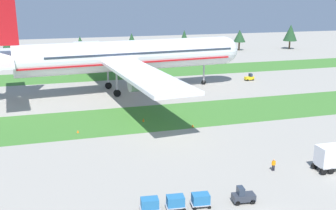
{
  "coord_description": "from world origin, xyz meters",
  "views": [
    {
      "loc": [
        -20.49,
        -32.19,
        23.04
      ],
      "look_at": [
        -1.03,
        33.94,
        4.0
      ],
      "focal_mm": 42.29,
      "sensor_mm": 36.0,
      "label": 1
    }
  ],
  "objects": [
    {
      "name": "distant_tree_line",
      "position": [
        2.67,
        125.4,
        6.63
      ],
      "size": [
        171.08,
        9.45,
        12.78
      ],
      "color": "#4C3823",
      "rests_on": "ground"
    },
    {
      "name": "grass_strip_far",
      "position": [
        0.0,
        86.27,
        0.0
      ],
      "size": [
        320.0,
        17.14,
        0.01
      ],
      "primitive_type": "cube",
      "color": "#3D752D",
      "rests_on": "ground"
    },
    {
      "name": "taxiway_marker_2",
      "position": [
        -4.77,
        37.81,
        0.33
      ],
      "size": [
        0.44,
        0.44,
        0.66
      ],
      "primitive_type": "cone",
      "color": "orange",
      "rests_on": "ground"
    },
    {
      "name": "cargo_dolly_third",
      "position": [
        -11.38,
        5.92,
        0.92
      ],
      "size": [
        2.35,
        1.73,
        1.55
      ],
      "rotation": [
        0.0,
        0.0,
        -1.68
      ],
      "color": "#A3A3A8",
      "rests_on": "ground"
    },
    {
      "name": "cargo_dolly_lead",
      "position": [
        -5.61,
        5.29,
        0.92
      ],
      "size": [
        2.35,
        1.73,
        1.55
      ],
      "rotation": [
        0.0,
        0.0,
        -1.68
      ],
      "color": "#A3A3A8",
      "rests_on": "ground"
    },
    {
      "name": "grass_strip_near",
      "position": [
        0.0,
        39.99,
        0.0
      ],
      "size": [
        320.0,
        17.14,
        0.01
      ],
      "primitive_type": "cube",
      "color": "#3D752D",
      "rests_on": "ground"
    },
    {
      "name": "baggage_tug",
      "position": [
        -0.62,
        4.75,
        0.81
      ],
      "size": [
        2.73,
        1.57,
        1.97
      ],
      "rotation": [
        0.0,
        0.0,
        -1.68
      ],
      "color": "#2D333D",
      "rests_on": "ground"
    },
    {
      "name": "taxiway_marker_1",
      "position": [
        -17.18,
        34.83,
        0.25
      ],
      "size": [
        0.44,
        0.44,
        0.49
      ],
      "primitive_type": "cone",
      "color": "orange",
      "rests_on": "ground"
    },
    {
      "name": "ground_crew_marshaller",
      "position": [
        7.3,
        11.37,
        0.95
      ],
      "size": [
        0.55,
        0.36,
        1.74
      ],
      "rotation": [
        0.0,
        0.0,
        6.09
      ],
      "color": "black",
      "rests_on": "ground"
    },
    {
      "name": "airliner",
      "position": [
        -4.26,
        62.97,
        9.0
      ],
      "size": [
        64.08,
        79.25,
        25.09
      ],
      "rotation": [
        0.0,
        0.0,
        -1.48
      ],
      "color": "silver",
      "rests_on": "ground"
    },
    {
      "name": "taxiway_marker_0",
      "position": [
        3.17,
        32.2,
        0.23
      ],
      "size": [
        0.44,
        0.44,
        0.46
      ],
      "primitive_type": "cone",
      "color": "orange",
      "rests_on": "ground"
    },
    {
      "name": "pushback_tractor",
      "position": [
        32.54,
        66.43,
        0.81
      ],
      "size": [
        2.71,
        1.54,
        1.97
      ],
      "rotation": [
        0.0,
        0.0,
        1.66
      ],
      "color": "yellow",
      "rests_on": "ground"
    },
    {
      "name": "cargo_dolly_second",
      "position": [
        -8.5,
        5.61,
        0.92
      ],
      "size": [
        2.35,
        1.73,
        1.55
      ],
      "rotation": [
        0.0,
        0.0,
        -1.68
      ],
      "color": "#A3A3A8",
      "rests_on": "ground"
    }
  ]
}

